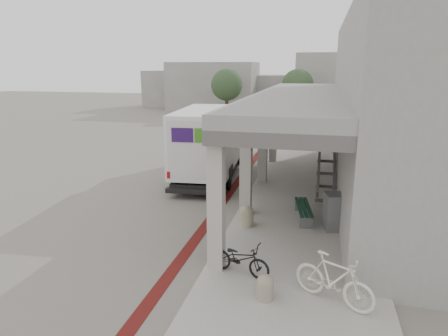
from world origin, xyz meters
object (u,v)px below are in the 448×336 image
(bench, at_px, (303,210))
(utility_cabinet, at_px, (333,212))
(bicycle_black, at_px, (240,258))
(bicycle_cream, at_px, (334,279))
(fedex_truck, at_px, (211,140))

(bench, bearing_deg, utility_cabinet, -43.87)
(bicycle_black, relative_size, bicycle_cream, 0.85)
(bicycle_cream, bearing_deg, fedex_truck, 57.50)
(utility_cabinet, bearing_deg, fedex_truck, 121.46)
(bench, height_order, bicycle_cream, bicycle_cream)
(utility_cabinet, xyz_separation_m, bicycle_black, (-2.26, -3.41, -0.16))
(fedex_truck, height_order, utility_cabinet, fedex_truck)
(bicycle_black, bearing_deg, fedex_truck, 35.01)
(fedex_truck, xyz_separation_m, bench, (4.51, -4.94, -1.28))
(bicycle_black, bearing_deg, utility_cabinet, -18.03)
(utility_cabinet, distance_m, bicycle_cream, 4.15)
(utility_cabinet, xyz_separation_m, bicycle_cream, (-0.09, -4.15, -0.02))
(bench, bearing_deg, bicycle_cream, -89.09)
(bench, bearing_deg, bicycle_black, -117.30)
(bicycle_black, distance_m, bicycle_cream, 2.30)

